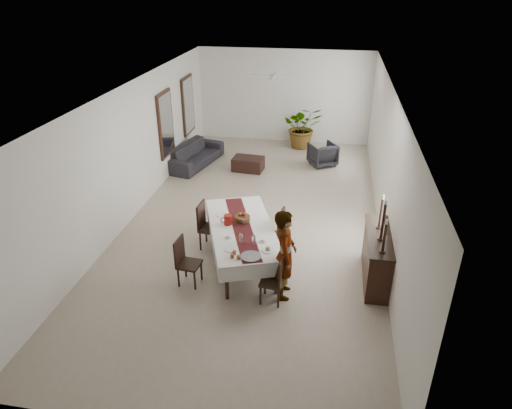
% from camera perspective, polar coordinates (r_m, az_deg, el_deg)
% --- Properties ---
extents(floor, '(6.00, 12.00, 0.00)m').
position_cam_1_polar(floor, '(11.34, -0.18, -1.76)').
color(floor, '#B2A38D').
rests_on(floor, ground).
extents(ceiling, '(6.00, 12.00, 0.02)m').
position_cam_1_polar(ceiling, '(10.19, -0.21, 14.21)').
color(ceiling, white).
rests_on(ceiling, wall_back).
extents(wall_back, '(6.00, 0.02, 3.20)m').
position_cam_1_polar(wall_back, '(16.34, 3.55, 13.32)').
color(wall_back, white).
rests_on(wall_back, floor).
extents(wall_front, '(6.00, 0.02, 3.20)m').
position_cam_1_polar(wall_front, '(5.68, -11.19, -16.47)').
color(wall_front, white).
rests_on(wall_front, floor).
extents(wall_left, '(0.02, 12.00, 3.20)m').
position_cam_1_polar(wall_left, '(11.53, -15.13, 6.52)').
color(wall_left, white).
rests_on(wall_left, floor).
extents(wall_right, '(0.02, 12.00, 3.20)m').
position_cam_1_polar(wall_right, '(10.60, 16.05, 4.58)').
color(wall_right, white).
rests_on(wall_right, floor).
extents(dining_table_top, '(1.87, 2.77, 0.05)m').
position_cam_1_polar(dining_table_top, '(9.36, -1.78, -3.03)').
color(dining_table_top, black).
rests_on(dining_table_top, table_leg_fl).
extents(table_leg_fl, '(0.10, 0.10, 0.75)m').
position_cam_1_polar(table_leg_fl, '(8.53, -3.67, -9.66)').
color(table_leg_fl, black).
rests_on(table_leg_fl, floor).
extents(table_leg_fr, '(0.10, 0.10, 0.75)m').
position_cam_1_polar(table_leg_fr, '(8.65, 2.58, -9.02)').
color(table_leg_fr, black).
rests_on(table_leg_fr, floor).
extents(table_leg_bl, '(0.10, 0.10, 0.75)m').
position_cam_1_polar(table_leg_bl, '(10.57, -5.25, -1.87)').
color(table_leg_bl, black).
rests_on(table_leg_bl, floor).
extents(table_leg_br, '(0.10, 0.10, 0.75)m').
position_cam_1_polar(table_leg_br, '(10.67, -0.23, -1.45)').
color(table_leg_br, black).
rests_on(table_leg_br, floor).
extents(tablecloth_top, '(2.12, 3.01, 0.01)m').
position_cam_1_polar(tablecloth_top, '(9.35, -1.78, -2.86)').
color(tablecloth_top, white).
rests_on(tablecloth_top, dining_table_top).
extents(tablecloth_drape_left, '(0.95, 2.59, 0.32)m').
position_cam_1_polar(tablecloth_drape_left, '(9.37, -5.55, -4.00)').
color(tablecloth_drape_left, silver).
rests_on(tablecloth_drape_left, dining_table_top).
extents(tablecloth_drape_right, '(0.95, 2.59, 0.32)m').
position_cam_1_polar(tablecloth_drape_right, '(9.52, 1.94, -3.34)').
color(tablecloth_drape_right, silver).
rests_on(tablecloth_drape_right, dining_table_top).
extents(tablecloth_drape_near, '(1.19, 0.44, 0.32)m').
position_cam_1_polar(tablecloth_drape_near, '(8.29, -0.35, -8.44)').
color(tablecloth_drape_near, silver).
rests_on(tablecloth_drape_near, dining_table_top).
extents(tablecloth_drape_far, '(1.19, 0.44, 0.32)m').
position_cam_1_polar(tablecloth_drape_far, '(10.62, -2.87, 0.05)').
color(tablecloth_drape_far, silver).
rests_on(tablecloth_drape_far, dining_table_top).
extents(table_runner, '(1.26, 2.63, 0.00)m').
position_cam_1_polar(table_runner, '(9.34, -1.79, -2.82)').
color(table_runner, maroon).
rests_on(table_runner, tablecloth_top).
extents(red_pitcher, '(0.20, 0.20, 0.21)m').
position_cam_1_polar(red_pitcher, '(9.40, -3.54, -1.92)').
color(red_pitcher, maroon).
rests_on(red_pitcher, tablecloth_top).
extents(pitcher_handle, '(0.13, 0.06, 0.13)m').
position_cam_1_polar(pitcher_handle, '(9.39, -4.09, -1.97)').
color(pitcher_handle, maroon).
rests_on(pitcher_handle, red_pitcher).
extents(wine_glass_near, '(0.07, 0.07, 0.18)m').
position_cam_1_polar(wine_glass_near, '(8.73, -0.28, -4.47)').
color(wine_glass_near, white).
rests_on(wine_glass_near, tablecloth_top).
extents(wine_glass_mid, '(0.07, 0.07, 0.18)m').
position_cam_1_polar(wine_glass_mid, '(8.79, -1.91, -4.25)').
color(wine_glass_mid, white).
rests_on(wine_glass_mid, tablecloth_top).
extents(wine_glass_far, '(0.07, 0.07, 0.18)m').
position_cam_1_polar(wine_glass_far, '(9.35, -1.52, -2.16)').
color(wine_glass_far, white).
rests_on(wine_glass_far, tablecloth_top).
extents(teacup_right, '(0.10, 0.10, 0.06)m').
position_cam_1_polar(teacup_right, '(8.83, 0.89, -4.50)').
color(teacup_right, white).
rests_on(teacup_right, saucer_right).
extents(saucer_right, '(0.16, 0.16, 0.01)m').
position_cam_1_polar(saucer_right, '(8.85, 0.89, -4.64)').
color(saucer_right, silver).
rests_on(saucer_right, tablecloth_top).
extents(teacup_left, '(0.10, 0.10, 0.06)m').
position_cam_1_polar(teacup_left, '(8.98, -3.46, -3.99)').
color(teacup_left, white).
rests_on(teacup_left, saucer_left).
extents(saucer_left, '(0.16, 0.16, 0.01)m').
position_cam_1_polar(saucer_left, '(8.99, -3.45, -4.13)').
color(saucer_left, white).
rests_on(saucer_left, tablecloth_top).
extents(plate_near_right, '(0.26, 0.26, 0.02)m').
position_cam_1_polar(plate_near_right, '(8.59, 1.50, -5.71)').
color(plate_near_right, white).
rests_on(plate_near_right, tablecloth_top).
extents(bread_near_right, '(0.10, 0.10, 0.10)m').
position_cam_1_polar(bread_near_right, '(8.57, 1.50, -5.55)').
color(bread_near_right, tan).
rests_on(bread_near_right, plate_near_right).
extents(plate_near_left, '(0.26, 0.26, 0.02)m').
position_cam_1_polar(plate_near_left, '(8.63, -3.10, -5.57)').
color(plate_near_left, silver).
rests_on(plate_near_left, tablecloth_top).
extents(plate_far_left, '(0.26, 0.26, 0.02)m').
position_cam_1_polar(plate_far_left, '(9.82, -4.26, -1.28)').
color(plate_far_left, white).
rests_on(plate_far_left, tablecloth_top).
extents(serving_tray, '(0.38, 0.38, 0.02)m').
position_cam_1_polar(serving_tray, '(8.40, -0.65, -6.51)').
color(serving_tray, '#46474C').
rests_on(serving_tray, tablecloth_top).
extents(jam_jar_a, '(0.07, 0.07, 0.08)m').
position_cam_1_polar(jam_jar_a, '(8.33, -2.21, -6.61)').
color(jam_jar_a, brown).
rests_on(jam_jar_a, tablecloth_top).
extents(jam_jar_b, '(0.07, 0.07, 0.08)m').
position_cam_1_polar(jam_jar_b, '(8.37, -3.00, -6.44)').
color(jam_jar_b, maroon).
rests_on(jam_jar_b, tablecloth_top).
extents(jam_jar_c, '(0.07, 0.07, 0.08)m').
position_cam_1_polar(jam_jar_c, '(8.46, -2.73, -6.01)').
color(jam_jar_c, '#923C15').
rests_on(jam_jar_c, tablecloth_top).
extents(fruit_basket, '(0.32, 0.32, 0.11)m').
position_cam_1_polar(fruit_basket, '(9.56, -1.71, -1.74)').
color(fruit_basket, brown).
rests_on(fruit_basket, tablecloth_top).
extents(fruit_red, '(0.10, 0.10, 0.10)m').
position_cam_1_polar(fruit_red, '(9.54, -1.55, -1.24)').
color(fruit_red, '#A71017').
rests_on(fruit_red, fruit_basket).
extents(fruit_green, '(0.09, 0.09, 0.09)m').
position_cam_1_polar(fruit_green, '(9.54, -2.00, -1.25)').
color(fruit_green, '#4B7924').
rests_on(fruit_green, fruit_basket).
extents(chair_right_near_seat, '(0.44, 0.44, 0.05)m').
position_cam_1_polar(chair_right_near_seat, '(8.44, 1.98, -9.62)').
color(chair_right_near_seat, black).
rests_on(chair_right_near_seat, chair_right_near_leg_fl).
extents(chair_right_near_leg_fl, '(0.04, 0.04, 0.40)m').
position_cam_1_polar(chair_right_near_leg_fl, '(8.42, 2.81, -11.68)').
color(chair_right_near_leg_fl, black).
rests_on(chair_right_near_leg_fl, floor).
extents(chair_right_near_leg_fr, '(0.04, 0.04, 0.40)m').
position_cam_1_polar(chair_right_near_leg_fr, '(8.68, 3.31, -10.35)').
color(chair_right_near_leg_fr, black).
rests_on(chair_right_near_leg_fr, floor).
extents(chair_right_near_leg_bl, '(0.04, 0.04, 0.40)m').
position_cam_1_polar(chair_right_near_leg_bl, '(8.48, 0.57, -11.32)').
color(chair_right_near_leg_bl, black).
rests_on(chair_right_near_leg_bl, floor).
extents(chair_right_near_leg_br, '(0.04, 0.04, 0.40)m').
position_cam_1_polar(chair_right_near_leg_br, '(8.73, 1.14, -10.01)').
color(chair_right_near_leg_br, black).
rests_on(chair_right_near_leg_br, floor).
extents(chair_right_near_back, '(0.08, 0.41, 0.52)m').
position_cam_1_polar(chair_right_near_back, '(8.24, 3.27, -8.27)').
color(chair_right_near_back, black).
rests_on(chair_right_near_back, chair_right_near_seat).
extents(chair_right_far_seat, '(0.55, 0.55, 0.06)m').
position_cam_1_polar(chair_right_far_seat, '(9.60, 1.82, -4.04)').
color(chair_right_far_seat, black).
rests_on(chair_right_far_seat, chair_right_far_leg_fl).
extents(chair_right_far_leg_fl, '(0.05, 0.05, 0.48)m').
position_cam_1_polar(chair_right_far_leg_fl, '(9.54, 2.62, -6.19)').
color(chair_right_far_leg_fl, black).
rests_on(chair_right_far_leg_fl, floor).
extents(chair_right_far_leg_fr, '(0.05, 0.05, 0.48)m').
position_cam_1_polar(chair_right_far_leg_fr, '(9.86, 3.23, -4.98)').
color(chair_right_far_leg_fr, black).
rests_on(chair_right_far_leg_fr, floor).
extents(chair_right_far_leg_bl, '(0.05, 0.05, 0.48)m').
position_cam_1_polar(chair_right_far_leg_bl, '(9.63, 0.33, -5.81)').
color(chair_right_far_leg_bl, black).
rests_on(chair_right_far_leg_bl, floor).
extents(chair_right_far_leg_br, '(0.05, 0.05, 0.48)m').
position_cam_1_polar(chair_right_far_leg_br, '(9.95, 1.01, -4.62)').
color(chair_right_far_leg_br, black).
rests_on(chair_right_far_leg_br, floor).
extents(chair_right_far_back, '(0.11, 0.49, 0.62)m').
position_cam_1_polar(chair_right_far_back, '(9.39, 3.15, -2.51)').
color(chair_right_far_back, black).
rests_on(chair_right_far_back, chair_right_far_seat).
extents(chair_left_near_seat, '(0.46, 0.46, 0.05)m').
position_cam_1_polar(chair_left_near_seat, '(8.96, -8.34, -7.42)').
color(chair_left_near_seat, black).
rests_on(chair_left_near_seat, chair_left_near_leg_fl).
extents(chair_left_near_leg_fl, '(0.05, 0.05, 0.41)m').
position_cam_1_polar(chair_left_near_leg_fl, '(9.28, -8.80, -7.85)').
color(chair_left_near_leg_fl, black).
rests_on(chair_left_near_leg_fl, floor).
extents(chair_left_near_leg_fr, '(0.05, 0.05, 0.41)m').
position_cam_1_polar(chair_left_near_leg_fr, '(9.03, -9.67, -9.02)').
color(chair_left_near_leg_fr, black).
rests_on(chair_left_near_leg_fr, floor).
extents(chair_left_near_leg_bl, '(0.05, 0.05, 0.41)m').
position_cam_1_polar(chair_left_near_leg_bl, '(9.16, -6.84, -8.21)').
color(chair_left_near_leg_bl, black).
rests_on(chair_left_near_leg_bl, floor).
extents(chair_left_near_leg_br, '(0.05, 0.05, 0.41)m').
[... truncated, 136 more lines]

